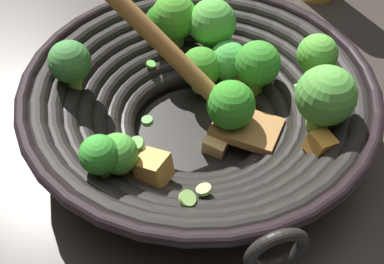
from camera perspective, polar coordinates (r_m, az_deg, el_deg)
ground_plane at (r=0.55m, az=0.74°, el=-0.31°), size 4.00×4.00×0.00m
wok at (r=0.51m, az=0.95°, el=4.10°), size 0.41×0.37×0.26m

